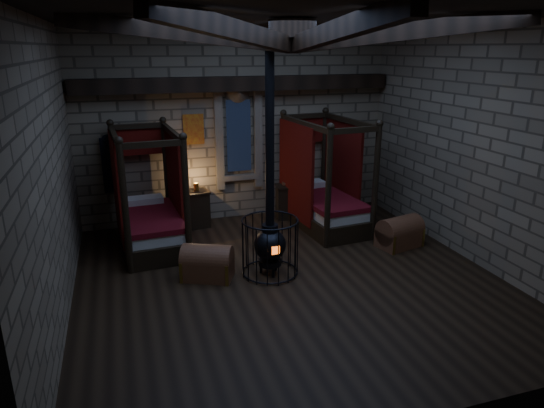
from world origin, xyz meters
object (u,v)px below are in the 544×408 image
object	(u,v)px
trunk_left	(207,263)
stove	(270,241)
bed_left	(150,218)
bed_right	(323,200)
trunk_right	(400,233)

from	to	relation	value
trunk_left	stove	bearing A→B (deg)	16.74
bed_left	stove	bearing A→B (deg)	-49.70
bed_right	stove	xyz separation A→B (m)	(-1.85, -1.99, 0.03)
bed_right	trunk_right	world-z (taller)	bed_right
stove	bed_right	bearing A→B (deg)	43.10
trunk_right	stove	world-z (taller)	stove
bed_left	bed_right	world-z (taller)	bed_right
trunk_left	trunk_right	xyz separation A→B (m)	(3.90, 0.24, 0.00)
bed_left	trunk_left	bearing A→B (deg)	-69.50
bed_right	stove	size ratio (longest dim) A/B	0.58
trunk_left	trunk_right	world-z (taller)	trunk_right
bed_right	stove	world-z (taller)	stove
bed_right	trunk_left	distance (m)	3.46
trunk_left	bed_left	bearing A→B (deg)	139.16
bed_left	trunk_right	distance (m)	4.96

